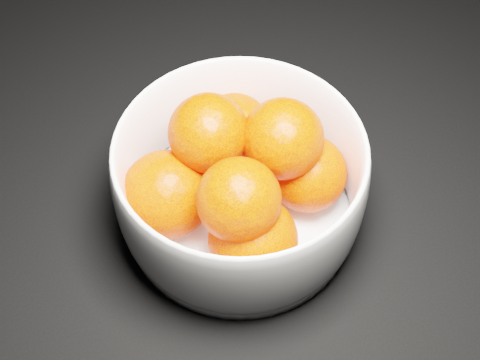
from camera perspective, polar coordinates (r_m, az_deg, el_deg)
bowl at (r=0.59m, az=0.00°, el=-0.31°), size 0.22×0.22×0.11m
orange_pile at (r=0.58m, az=-0.17°, el=0.41°), size 0.20×0.19×0.12m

